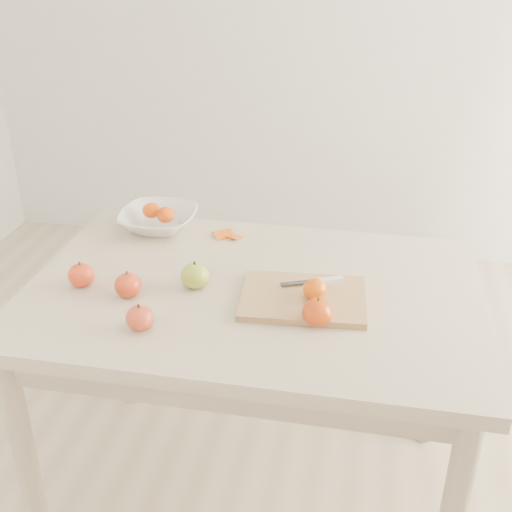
# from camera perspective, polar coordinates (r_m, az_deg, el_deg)

# --- Properties ---
(ground) EXTENTS (3.50, 3.50, 0.00)m
(ground) POSITION_cam_1_polar(r_m,az_deg,el_deg) (2.19, -0.26, -19.99)
(ground) COLOR #C6B293
(ground) RESTS_ON ground
(table) EXTENTS (1.20, 0.80, 0.75)m
(table) POSITION_cam_1_polar(r_m,az_deg,el_deg) (1.76, -0.31, -5.62)
(table) COLOR beige
(table) RESTS_ON ground
(cutting_board) EXTENTS (0.33, 0.26, 0.02)m
(cutting_board) POSITION_cam_1_polar(r_m,az_deg,el_deg) (1.65, 4.21, -3.76)
(cutting_board) COLOR tan
(cutting_board) RESTS_ON table
(board_tangerine) EXTENTS (0.06, 0.06, 0.05)m
(board_tangerine) POSITION_cam_1_polar(r_m,az_deg,el_deg) (1.62, 5.26, -2.95)
(board_tangerine) COLOR #E35908
(board_tangerine) RESTS_ON cutting_board
(fruit_bowl) EXTENTS (0.24, 0.24, 0.06)m
(fruit_bowl) POSITION_cam_1_polar(r_m,az_deg,el_deg) (2.05, -8.67, 3.21)
(fruit_bowl) COLOR white
(fruit_bowl) RESTS_ON table
(bowl_tangerine_near) EXTENTS (0.06, 0.06, 0.05)m
(bowl_tangerine_near) POSITION_cam_1_polar(r_m,az_deg,el_deg) (2.05, -9.29, 4.03)
(bowl_tangerine_near) COLOR #E64E08
(bowl_tangerine_near) RESTS_ON fruit_bowl
(bowl_tangerine_far) EXTENTS (0.06, 0.06, 0.05)m
(bowl_tangerine_far) POSITION_cam_1_polar(r_m,az_deg,el_deg) (2.01, -8.05, 3.65)
(bowl_tangerine_far) COLOR #CA3607
(bowl_tangerine_far) RESTS_ON fruit_bowl
(orange_peel_a) EXTENTS (0.07, 0.07, 0.01)m
(orange_peel_a) POSITION_cam_1_polar(r_m,az_deg,el_deg) (1.98, -2.84, 1.81)
(orange_peel_a) COLOR #D9590F
(orange_peel_a) RESTS_ON table
(orange_peel_b) EXTENTS (0.06, 0.05, 0.01)m
(orange_peel_b) POSITION_cam_1_polar(r_m,az_deg,el_deg) (1.97, -2.00, 1.67)
(orange_peel_b) COLOR #DC550F
(orange_peel_b) RESTS_ON table
(paring_knife) EXTENTS (0.17, 0.08, 0.01)m
(paring_knife) POSITION_cam_1_polar(r_m,az_deg,el_deg) (1.70, 6.09, -2.22)
(paring_knife) COLOR white
(paring_knife) RESTS_ON cutting_board
(apple_green) EXTENTS (0.08, 0.08, 0.07)m
(apple_green) POSITION_cam_1_polar(r_m,az_deg,el_deg) (1.70, -5.45, -1.76)
(apple_green) COLOR olive
(apple_green) RESTS_ON table
(apple_red_d) EXTENTS (0.07, 0.07, 0.06)m
(apple_red_d) POSITION_cam_1_polar(r_m,az_deg,el_deg) (1.69, -11.30, -2.55)
(apple_red_d) COLOR #9D2415
(apple_red_d) RESTS_ON table
(apple_red_b) EXTENTS (0.07, 0.07, 0.06)m
(apple_red_b) POSITION_cam_1_polar(r_m,az_deg,el_deg) (1.77, -15.28, -1.65)
(apple_red_b) COLOR #A30A0F
(apple_red_b) RESTS_ON table
(apple_red_e) EXTENTS (0.07, 0.07, 0.07)m
(apple_red_e) POSITION_cam_1_polar(r_m,az_deg,el_deg) (1.55, 5.50, -5.02)
(apple_red_e) COLOR #9D1D08
(apple_red_e) RESTS_ON table
(apple_red_c) EXTENTS (0.07, 0.07, 0.06)m
(apple_red_c) POSITION_cam_1_polar(r_m,az_deg,el_deg) (1.55, -10.29, -5.46)
(apple_red_c) COLOR maroon
(apple_red_c) RESTS_ON table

